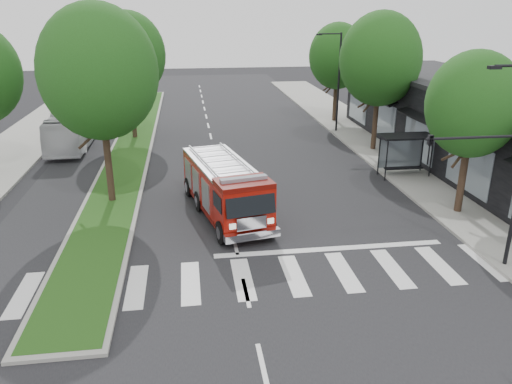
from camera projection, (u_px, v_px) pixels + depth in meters
ground at (235, 245)px, 21.91m from camera, size 140.00×140.00×0.00m
sidewalk_right at (409, 165)px, 32.80m from camera, size 5.00×80.00×0.15m
median at (133, 144)px, 37.83m from camera, size 3.00×50.00×0.15m
storefront_row at (478, 127)px, 32.54m from camera, size 8.00×30.00×5.00m
bus_shelter at (405, 144)px, 30.23m from camera, size 3.20×1.60×2.61m
tree_right_near at (473, 105)px, 23.36m from camera, size 4.40×4.40×8.05m
tree_right_mid at (380, 59)px, 34.17m from camera, size 5.60×5.60×9.72m
tree_right_far at (337, 56)px, 43.69m from camera, size 5.00×5.00×8.73m
tree_median_near at (99, 72)px, 24.35m from camera, size 5.80×5.80×10.16m
tree_median_far at (128, 55)px, 37.47m from camera, size 5.60×5.60×9.72m
streetlight_right_near at (503, 156)px, 18.29m from camera, size 4.08×0.22×8.00m
streetlight_right_far at (337, 78)px, 40.29m from camera, size 2.11×0.20×8.00m
fire_engine at (225, 188)px, 24.72m from camera, size 4.15×8.62×2.87m
city_bus at (74, 126)px, 37.57m from camera, size 2.55×10.33×2.87m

